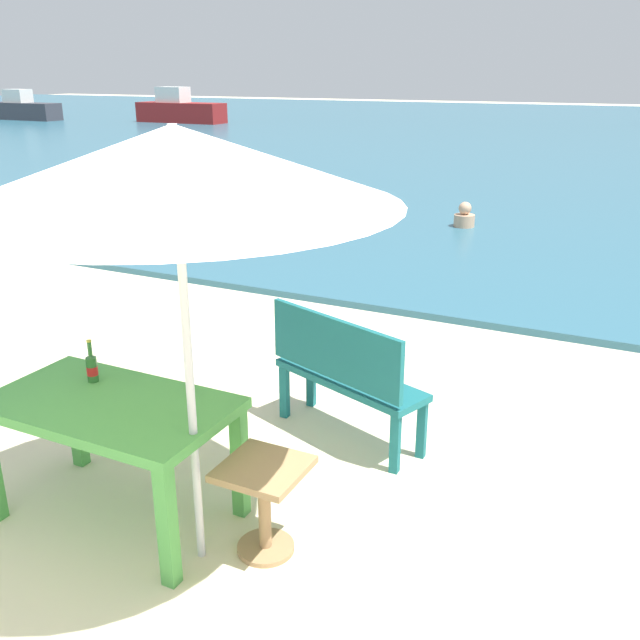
# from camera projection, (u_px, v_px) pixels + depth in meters

# --- Properties ---
(sea_water) EXTENTS (120.00, 50.00, 0.08)m
(sea_water) POSITION_uv_depth(u_px,v_px,m) (617.00, 134.00, 28.57)
(sea_water) COLOR #2D6075
(sea_water) RESTS_ON ground_plane
(picnic_table_green) EXTENTS (1.40, 0.80, 0.76)m
(picnic_table_green) POSITION_uv_depth(u_px,v_px,m) (110.00, 419.00, 3.98)
(picnic_table_green) COLOR #4C9E47
(picnic_table_green) RESTS_ON ground_plane
(beer_bottle_amber) EXTENTS (0.07, 0.07, 0.26)m
(beer_bottle_amber) POSITION_uv_depth(u_px,v_px,m) (92.00, 367.00, 4.16)
(beer_bottle_amber) COLOR #2D662D
(beer_bottle_amber) RESTS_ON picnic_table_green
(patio_umbrella) EXTENTS (2.10, 2.10, 2.30)m
(patio_umbrella) POSITION_uv_depth(u_px,v_px,m) (175.00, 166.00, 3.14)
(patio_umbrella) COLOR silver
(patio_umbrella) RESTS_ON ground_plane
(side_table_wood) EXTENTS (0.44, 0.44, 0.54)m
(side_table_wood) POSITION_uv_depth(u_px,v_px,m) (264.00, 495.00, 3.77)
(side_table_wood) COLOR #9E7A51
(side_table_wood) RESTS_ON ground_plane
(bench_teal_center) EXTENTS (1.25, 0.74, 0.95)m
(bench_teal_center) POSITION_uv_depth(u_px,v_px,m) (343.00, 370.00, 4.89)
(bench_teal_center) COLOR #196066
(bench_teal_center) RESTS_ON ground_plane
(swimmer_person) EXTENTS (0.34, 0.34, 0.41)m
(swimmer_person) POSITION_uv_depth(u_px,v_px,m) (464.00, 217.00, 11.50)
(swimmer_person) COLOR tan
(swimmer_person) RESTS_ON sea_water
(boat_barge) EXTENTS (4.60, 1.25, 1.67)m
(boat_barge) POSITION_uv_depth(u_px,v_px,m) (180.00, 110.00, 34.26)
(boat_barge) COLOR maroon
(boat_barge) RESTS_ON sea_water
(boat_sailboat) EXTENTS (4.16, 1.13, 1.51)m
(boat_sailboat) POSITION_uv_depth(u_px,v_px,m) (24.00, 109.00, 36.19)
(boat_sailboat) COLOR #38383F
(boat_sailboat) RESTS_ON sea_water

